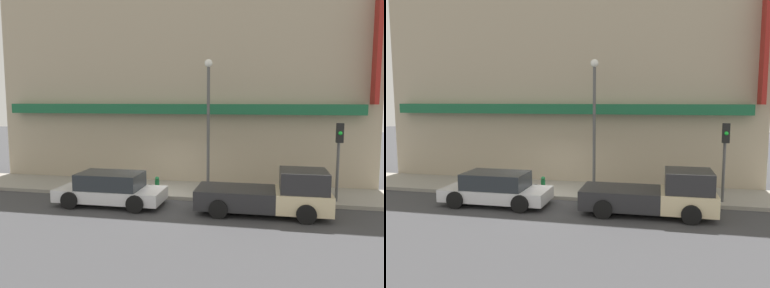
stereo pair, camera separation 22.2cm
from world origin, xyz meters
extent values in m
plane|color=#38383A|center=(0.00, 0.00, 0.00)|extent=(80.00, 80.00, 0.00)
cube|color=gray|center=(0.00, 1.58, 0.08)|extent=(36.00, 3.16, 0.16)
cube|color=tan|center=(0.00, 4.66, 5.47)|extent=(19.80, 3.00, 10.95)
cube|color=#195B38|center=(0.00, 2.86, 3.95)|extent=(18.22, 0.60, 0.50)
cube|color=maroon|center=(9.40, 2.76, 6.72)|extent=(0.20, 0.80, 5.05)
cube|color=beige|center=(6.03, -1.24, 0.60)|extent=(2.03, 1.91, 0.74)
cube|color=#262628|center=(6.03, -1.24, 1.37)|extent=(1.73, 1.76, 0.79)
cube|color=#262628|center=(3.49, -1.24, 0.60)|extent=(3.05, 1.91, 0.74)
cylinder|color=black|center=(6.08, -0.28, 0.35)|extent=(0.71, 0.22, 0.71)
cylinder|color=black|center=(6.08, -2.19, 0.35)|extent=(0.71, 0.22, 0.71)
cylinder|color=black|center=(2.93, -0.28, 0.35)|extent=(0.71, 0.22, 0.71)
cylinder|color=black|center=(2.93, -2.19, 0.35)|extent=(0.71, 0.22, 0.71)
cube|color=silver|center=(-1.74, -1.24, 0.46)|extent=(4.50, 1.82, 0.50)
cube|color=#23282D|center=(-1.74, -1.24, 1.05)|extent=(2.61, 1.64, 0.66)
cylinder|color=black|center=(-0.35, -0.33, 0.35)|extent=(0.71, 0.22, 0.71)
cylinder|color=black|center=(-0.35, -2.15, 0.35)|extent=(0.71, 0.22, 0.71)
cylinder|color=black|center=(-3.13, -0.33, 0.35)|extent=(0.71, 0.22, 0.71)
cylinder|color=black|center=(-3.13, -2.15, 0.35)|extent=(0.71, 0.22, 0.71)
cylinder|color=#196633|center=(-0.32, 0.76, 0.43)|extent=(0.21, 0.21, 0.53)
sphere|color=#196633|center=(-0.32, 0.76, 0.76)|extent=(0.20, 0.20, 0.20)
cylinder|color=#4C4C4C|center=(2.00, 1.25, 3.01)|extent=(0.14, 0.14, 5.70)
sphere|color=silver|center=(2.00, 1.25, 6.04)|extent=(0.36, 0.36, 0.36)
cylinder|color=#4C4C4C|center=(7.56, 0.60, 1.81)|extent=(0.12, 0.12, 3.29)
cube|color=black|center=(7.56, 0.44, 3.06)|extent=(0.28, 0.20, 0.80)
sphere|color=green|center=(7.56, 0.32, 3.06)|extent=(0.16, 0.16, 0.16)
camera|label=1|loc=(4.66, -15.63, 4.37)|focal=35.00mm
camera|label=2|loc=(4.88, -15.58, 4.37)|focal=35.00mm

